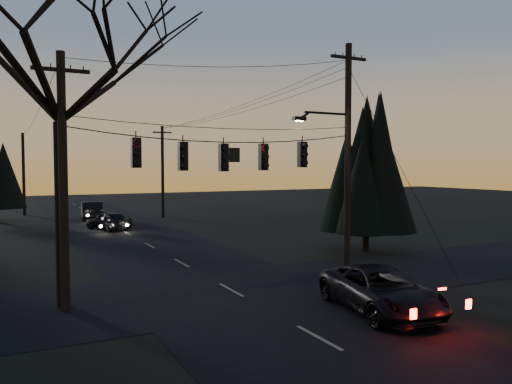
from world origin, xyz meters
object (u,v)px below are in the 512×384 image
utility_pole_far_l (25,215)px  bare_tree_left (58,46)px  utility_pole_left (66,311)px  suv_near (381,291)px  sedan_oncoming_a (109,221)px  utility_pole_right (346,276)px  sedan_oncoming_b (92,211)px  evergreen_right (366,170)px  utility_pole_far_r (163,217)px

utility_pole_far_l → bare_tree_left: size_ratio=0.64×
utility_pole_left → suv_near: bearing=-27.9°
bare_tree_left → sedan_oncoming_a: bearing=75.5°
utility_pole_left → utility_pole_far_l: (0.00, 36.00, 0.00)m
utility_pole_right → suv_near: size_ratio=1.94×
utility_pole_right → utility_pole_left: 11.50m
suv_near → sedan_oncoming_b: (-4.00, 33.67, 0.09)m
evergreen_right → sedan_oncoming_a: 19.93m
suv_near → sedan_oncoming_a: (-4.00, 25.59, -0.03)m
suv_near → evergreen_right: bearing=62.5°
suv_near → utility_pole_far_r: bearing=95.4°
utility_pole_far_l → evergreen_right: size_ratio=1.01×
utility_pole_far_r → sedan_oncoming_b: utility_pole_far_r is taller
evergreen_right → bare_tree_left: bearing=-165.8°
utility_pole_far_l → evergreen_right: bearing=-62.5°
suv_near → sedan_oncoming_a: suv_near is taller
utility_pole_right → sedan_oncoming_b: utility_pole_right is taller
sedan_oncoming_b → utility_pole_far_r: bearing=178.0°
bare_tree_left → evergreen_right: size_ratio=1.58×
utility_pole_far_r → evergreen_right: evergreen_right is taller
utility_pole_far_l → sedan_oncoming_b: size_ratio=1.64×
sedan_oncoming_a → evergreen_right: bearing=100.3°
utility_pole_far_r → bare_tree_left: size_ratio=0.68×
utility_pole_right → suv_near: (-2.30, -4.87, 0.72)m
utility_pole_far_l → bare_tree_left: bare_tree_left is taller
sedan_oncoming_b → utility_pole_left: bearing=85.0°
suv_near → utility_pole_far_l: bearing=112.1°
evergreen_right → sedan_oncoming_b: evergreen_right is taller
utility_pole_far_r → utility_pole_far_l: (-11.50, 8.00, 0.00)m
suv_near → utility_pole_right: bearing=74.1°
evergreen_right → suv_near: evergreen_right is taller
bare_tree_left → evergreen_right: (16.36, 4.13, -4.21)m
bare_tree_left → sedan_oncoming_a: size_ratio=3.10×
utility_pole_left → evergreen_right: (16.35, 4.65, 4.55)m
suv_near → sedan_oncoming_b: 33.91m
suv_near → sedan_oncoming_a: 25.90m
suv_near → sedan_oncoming_a: bearing=108.3°
utility_pole_far_r → utility_pole_left: bearing=-112.3°
sedan_oncoming_a → utility_pole_far_r: bearing=-155.3°
utility_pole_far_l → utility_pole_left: bearing=-90.0°
utility_pole_right → utility_pole_left: size_ratio=1.18×
utility_pole_far_r → sedan_oncoming_b: size_ratio=1.75×
utility_pole_right → bare_tree_left: 14.47m
evergreen_right → utility_pole_far_l: bearing=117.5°
utility_pole_right → utility_pole_far_r: utility_pole_right is taller
bare_tree_left → utility_pole_far_l: bearing=90.0°
suv_near → sedan_oncoming_b: sedan_oncoming_b is taller
utility_pole_right → sedan_oncoming_a: (-6.30, 20.72, 0.69)m
utility_pole_left → utility_pole_far_r: size_ratio=1.00×
utility_pole_left → utility_pole_far_r: bearing=67.7°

